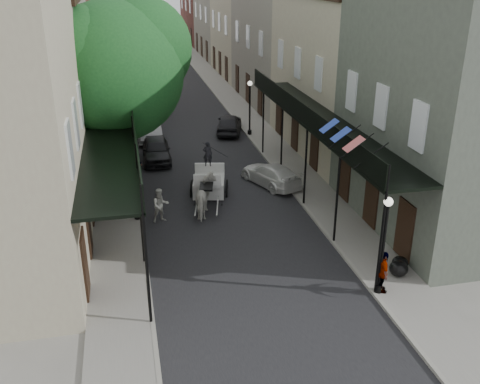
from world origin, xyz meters
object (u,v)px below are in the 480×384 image
tree_near (122,65)px  tree_far (119,42)px  car_left_far (145,103)px  car_right_near (271,174)px  pedestrian_walking (161,205)px  car_left_mid (149,128)px  horse (206,197)px  lamppost_right_near (383,244)px  lamppost_left (135,180)px  pedestrian_sidewalk_left (130,161)px  lamppost_right_far (250,107)px  car_right_far (229,124)px  pedestrian_sidewalk_right (383,272)px  carriage (209,170)px  car_left_near (156,150)px

tree_near → tree_far: bearing=90.2°
car_left_far → car_right_near: size_ratio=1.18×
pedestrian_walking → car_left_mid: (0.28, 13.23, -0.06)m
car_left_mid → horse: bearing=-80.6°
lamppost_right_near → lamppost_left: bearing=135.7°
tree_near → pedestrian_sidewalk_left: bearing=90.1°
lamppost_right_far → pedestrian_walking: (-7.13, -12.27, -1.24)m
car_left_mid → car_left_far: (0.15, 7.55, -0.09)m
pedestrian_sidewalk_left → car_right_far: (7.06, 7.62, -0.41)m
pedestrian_walking → pedestrian_sidewalk_right: pedestrian_sidewalk_right is taller
tree_near → lamppost_left: size_ratio=2.60×
carriage → pedestrian_walking: (-2.78, -3.08, -0.38)m
tree_near → car_right_near: 9.49m
lamppost_right_far → pedestrian_walking: lamppost_right_far is taller
tree_near → car_right_far: (7.05, 8.82, -5.80)m
lamppost_right_near → pedestrian_walking: (-7.13, 7.73, -1.24)m
lamppost_right_near → car_left_near: 17.61m
tree_far → pedestrian_walking: 19.16m
car_left_near → car_left_far: (0.00, 12.26, -0.03)m
lamppost_right_far → horse: (-4.95, -12.00, -1.13)m
pedestrian_sidewalk_left → car_left_mid: bearing=-108.9°
lamppost_right_far → pedestrian_sidewalk_right: 20.03m
pedestrian_sidewalk_left → car_left_far: size_ratio=0.41×
lamppost_right_near → pedestrian_walking: size_ratio=2.28×
tree_far → car_left_far: tree_far is taller
horse → car_right_near: (3.99, 3.00, -0.33)m
horse → pedestrian_walking: horse is taller
tree_far → tree_near: bearing=-89.8°
car_left_near → horse: bearing=-76.4°
pedestrian_sidewalk_left → car_left_near: 3.30m
pedestrian_sidewalk_left → car_left_mid: pedestrian_sidewalk_left is taller
pedestrian_walking → car_left_far: size_ratio=0.34×
tree_far → car_right_near: size_ratio=2.12×
lamppost_right_far → lamppost_right_near: bearing=-90.0°
lamppost_right_far → car_right_far: (-1.24, 1.00, -1.37)m
lamppost_left → car_left_near: bearing=79.7°
pedestrian_walking → lamppost_right_far: bearing=46.6°
lamppost_right_far → lamppost_left: bearing=-124.3°
carriage → tree_near: bearing=172.8°
horse → car_left_far: (-1.75, 20.50, -0.26)m
lamppost_right_near → car_right_far: bearing=93.4°
pedestrian_walking → pedestrian_sidewalk_left: 5.78m
car_left_near → car_left_far: 12.26m
lamppost_right_far → car_left_far: lamppost_right_far is taller
lamppost_left → pedestrian_sidewalk_left: lamppost_left is taller
carriage → pedestrian_sidewalk_right: carriage is taller
tree_far → car_left_mid: bearing=-74.0°
pedestrian_sidewalk_right → car_left_near: 17.61m
horse → car_left_far: size_ratio=0.46×
tree_far → horse: (3.40, -18.18, -4.92)m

